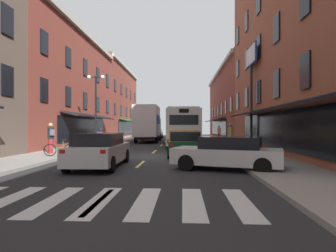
{
  "coord_description": "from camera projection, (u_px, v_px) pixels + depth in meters",
  "views": [
    {
      "loc": [
        1.96,
        -16.52,
        1.76
      ],
      "look_at": [
        0.78,
        6.06,
        1.78
      ],
      "focal_mm": 30.17,
      "sensor_mm": 36.0,
      "label": 1
    }
  ],
  "objects": [
    {
      "name": "pedestrian_rear",
      "position": [
        219.0,
        133.0,
        30.53
      ],
      "size": [
        0.36,
        0.36,
        1.74
      ],
      "rotation": [
        0.0,
        0.0,
        0.49
      ],
      "color": "maroon",
      "rests_on": "sidewalk_right"
    },
    {
      "name": "pedestrian_far",
      "position": [
        230.0,
        134.0,
        25.31
      ],
      "size": [
        0.36,
        0.36,
        1.84
      ],
      "rotation": [
        0.0,
        0.0,
        2.36
      ],
      "color": "#66387F",
      "rests_on": "sidewalk_right"
    },
    {
      "name": "billboard_sign",
      "position": [
        251.0,
        71.0,
        20.91
      ],
      "size": [
        0.4,
        2.71,
        7.59
      ],
      "color": "black",
      "rests_on": "sidewalk_right"
    },
    {
      "name": "ground_plane",
      "position": [
        149.0,
        157.0,
        16.6
      ],
      "size": [
        34.8,
        80.0,
        0.1
      ],
      "primitive_type": "cube",
      "color": "#28282B"
    },
    {
      "name": "bicycle_near",
      "position": [
        60.0,
        149.0,
        15.37
      ],
      "size": [
        1.68,
        0.55,
        0.91
      ],
      "color": "black",
      "rests_on": "sidewalk_left"
    },
    {
      "name": "transit_bus",
      "position": [
        182.0,
        127.0,
        25.86
      ],
      "size": [
        2.86,
        12.02,
        3.21
      ],
      "color": "silver",
      "rests_on": "ground"
    },
    {
      "name": "pedestrian_mid",
      "position": [
        230.0,
        136.0,
        20.72
      ],
      "size": [
        0.36,
        0.36,
        1.82
      ],
      "rotation": [
        0.0,
        0.0,
        4.2
      ],
      "color": "#4C4C51",
      "rests_on": "sidewalk_right"
    },
    {
      "name": "box_truck",
      "position": [
        148.0,
        124.0,
        31.51
      ],
      "size": [
        2.58,
        8.31,
        3.93
      ],
      "color": "black",
      "rests_on": "ground"
    },
    {
      "name": "sedan_rear",
      "position": [
        100.0,
        150.0,
        12.18
      ],
      "size": [
        2.02,
        4.61,
        1.46
      ],
      "color": "silver",
      "rests_on": "ground"
    },
    {
      "name": "sedan_mid",
      "position": [
        185.0,
        144.0,
        16.59
      ],
      "size": [
        2.02,
        4.36,
        1.45
      ],
      "color": "#144723",
      "rests_on": "ground"
    },
    {
      "name": "pedestrian_near",
      "position": [
        51.0,
        137.0,
        16.85
      ],
      "size": [
        0.49,
        0.51,
        1.83
      ],
      "rotation": [
        0.0,
        0.0,
        0.73
      ],
      "color": "maroon",
      "rests_on": "sidewalk_left"
    },
    {
      "name": "street_lamp_twin",
      "position": [
        96.0,
        107.0,
        22.37
      ],
      "size": [
        1.42,
        0.32,
        5.69
      ],
      "color": "black",
      "rests_on": "sidewalk_left"
    },
    {
      "name": "sidewalk_left",
      "position": [
        52.0,
        154.0,
        16.91
      ],
      "size": [
        3.0,
        80.0,
        0.14
      ],
      "primitive_type": "cube",
      "color": "gray",
      "rests_on": "ground"
    },
    {
      "name": "crosswalk_near",
      "position": [
        99.0,
        201.0,
        6.61
      ],
      "size": [
        7.1,
        2.8,
        0.01
      ],
      "color": "silver",
      "rests_on": "ground"
    },
    {
      "name": "lane_centre_dashes",
      "position": [
        149.0,
        157.0,
        16.35
      ],
      "size": [
        0.14,
        73.9,
        0.01
      ],
      "color": "#DBCC4C",
      "rests_on": "ground"
    },
    {
      "name": "sedan_far",
      "position": [
        156.0,
        134.0,
        40.49
      ],
      "size": [
        1.97,
        4.4,
        1.39
      ],
      "color": "maroon",
      "rests_on": "ground"
    },
    {
      "name": "sidewalk_right",
      "position": [
        251.0,
        156.0,
        16.29
      ],
      "size": [
        3.0,
        80.0,
        0.14
      ],
      "primitive_type": "cube",
      "color": "gray",
      "rests_on": "ground"
    },
    {
      "name": "sedan_near",
      "position": [
        228.0,
        153.0,
        11.37
      ],
      "size": [
        4.61,
        3.06,
        1.34
      ],
      "color": "silver",
      "rests_on": "ground"
    },
    {
      "name": "motorcycle_rider",
      "position": [
        101.0,
        144.0,
        16.35
      ],
      "size": [
        0.62,
        2.07,
        1.66
      ],
      "color": "black",
      "rests_on": "ground"
    }
  ]
}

